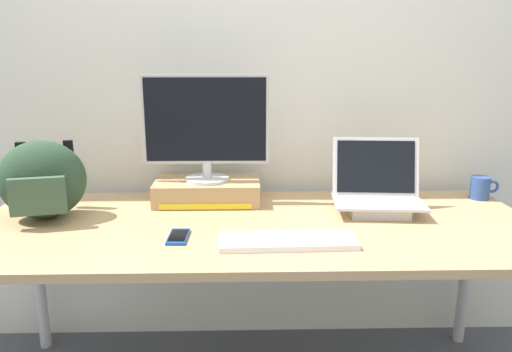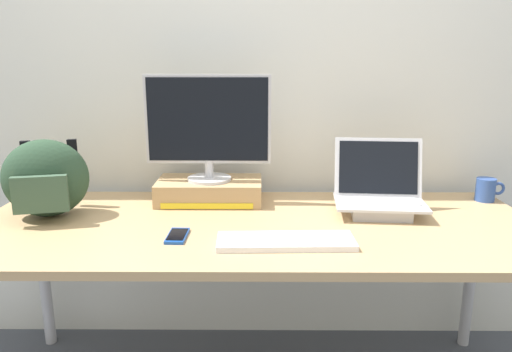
{
  "view_description": "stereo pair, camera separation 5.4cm",
  "coord_description": "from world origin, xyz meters",
  "px_view_note": "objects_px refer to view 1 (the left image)",
  "views": [
    {
      "loc": [
        -0.04,
        -1.72,
        1.34
      ],
      "look_at": [
        0.0,
        0.0,
        0.91
      ],
      "focal_mm": 34.43,
      "sensor_mm": 36.0,
      "label": 1
    },
    {
      "loc": [
        0.01,
        -1.72,
        1.34
      ],
      "look_at": [
        0.0,
        0.0,
        0.91
      ],
      "focal_mm": 34.43,
      "sensor_mm": 36.0,
      "label": 2
    }
  ],
  "objects_px": {
    "coffee_mug": "(481,188)",
    "open_laptop": "(377,198)",
    "desktop_monitor": "(206,126)",
    "cell_phone": "(178,237)",
    "messenger_backpack": "(42,180)",
    "external_keyboard": "(288,241)",
    "toner_box_yellow": "(207,191)"
  },
  "relations": [
    {
      "from": "coffee_mug",
      "to": "open_laptop",
      "type": "bearing_deg",
      "value": -161.19
    },
    {
      "from": "external_keyboard",
      "to": "messenger_backpack",
      "type": "xyz_separation_m",
      "value": [
        -0.9,
        0.29,
        0.14
      ]
    },
    {
      "from": "external_keyboard",
      "to": "coffee_mug",
      "type": "distance_m",
      "value": 1.01
    },
    {
      "from": "external_keyboard",
      "to": "coffee_mug",
      "type": "xyz_separation_m",
      "value": [
        0.88,
        0.5,
        0.04
      ]
    },
    {
      "from": "external_keyboard",
      "to": "cell_phone",
      "type": "height_order",
      "value": "external_keyboard"
    },
    {
      "from": "open_laptop",
      "to": "coffee_mug",
      "type": "bearing_deg",
      "value": 23.38
    },
    {
      "from": "cell_phone",
      "to": "messenger_backpack",
      "type": "bearing_deg",
      "value": 158.72
    },
    {
      "from": "external_keyboard",
      "to": "coffee_mug",
      "type": "height_order",
      "value": "coffee_mug"
    },
    {
      "from": "toner_box_yellow",
      "to": "coffee_mug",
      "type": "bearing_deg",
      "value": 0.7
    },
    {
      "from": "desktop_monitor",
      "to": "messenger_backpack",
      "type": "xyz_separation_m",
      "value": [
        -0.6,
        -0.2,
        -0.17
      ]
    },
    {
      "from": "toner_box_yellow",
      "to": "open_laptop",
      "type": "relative_size",
      "value": 1.21
    },
    {
      "from": "desktop_monitor",
      "to": "open_laptop",
      "type": "height_order",
      "value": "desktop_monitor"
    },
    {
      "from": "open_laptop",
      "to": "external_keyboard",
      "type": "xyz_separation_m",
      "value": [
        -0.38,
        -0.33,
        -0.05
      ]
    },
    {
      "from": "toner_box_yellow",
      "to": "coffee_mug",
      "type": "distance_m",
      "value": 1.17
    },
    {
      "from": "toner_box_yellow",
      "to": "open_laptop",
      "type": "bearing_deg",
      "value": -12.78
    },
    {
      "from": "desktop_monitor",
      "to": "cell_phone",
      "type": "distance_m",
      "value": 0.53
    },
    {
      "from": "open_laptop",
      "to": "messenger_backpack",
      "type": "bearing_deg",
      "value": -173.45
    },
    {
      "from": "open_laptop",
      "to": "messenger_backpack",
      "type": "xyz_separation_m",
      "value": [
        -1.28,
        -0.04,
        0.09
      ]
    },
    {
      "from": "desktop_monitor",
      "to": "cell_phone",
      "type": "height_order",
      "value": "desktop_monitor"
    },
    {
      "from": "coffee_mug",
      "to": "cell_phone",
      "type": "distance_m",
      "value": 1.32
    },
    {
      "from": "toner_box_yellow",
      "to": "external_keyboard",
      "type": "distance_m",
      "value": 0.57
    },
    {
      "from": "external_keyboard",
      "to": "messenger_backpack",
      "type": "relative_size",
      "value": 1.29
    },
    {
      "from": "coffee_mug",
      "to": "cell_phone",
      "type": "bearing_deg",
      "value": -160.62
    },
    {
      "from": "open_laptop",
      "to": "coffee_mug",
      "type": "height_order",
      "value": "open_laptop"
    },
    {
      "from": "desktop_monitor",
      "to": "cell_phone",
      "type": "relative_size",
      "value": 3.67
    },
    {
      "from": "external_keyboard",
      "to": "open_laptop",
      "type": "bearing_deg",
      "value": 39.09
    },
    {
      "from": "toner_box_yellow",
      "to": "external_keyboard",
      "type": "bearing_deg",
      "value": -58.4
    },
    {
      "from": "open_laptop",
      "to": "external_keyboard",
      "type": "height_order",
      "value": "open_laptop"
    },
    {
      "from": "open_laptop",
      "to": "cell_phone",
      "type": "relative_size",
      "value": 2.57
    },
    {
      "from": "open_laptop",
      "to": "messenger_backpack",
      "type": "height_order",
      "value": "messenger_backpack"
    },
    {
      "from": "open_laptop",
      "to": "desktop_monitor",
      "type": "bearing_deg",
      "value": 171.88
    },
    {
      "from": "open_laptop",
      "to": "messenger_backpack",
      "type": "distance_m",
      "value": 1.28
    }
  ]
}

